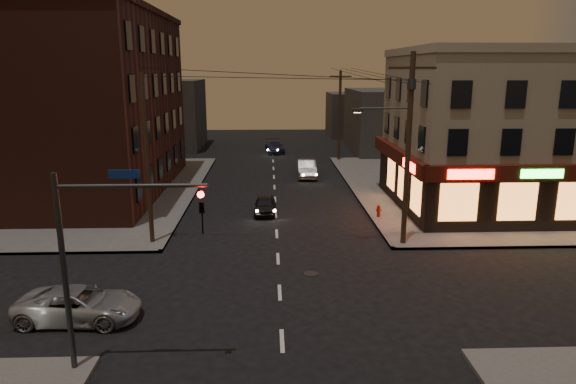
{
  "coord_description": "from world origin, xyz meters",
  "views": [
    {
      "loc": [
        -0.39,
        -20.28,
        9.32
      ],
      "look_at": [
        0.54,
        5.06,
        3.2
      ],
      "focal_mm": 32.0,
      "sensor_mm": 36.0,
      "label": 1
    }
  ],
  "objects_px": {
    "sedan_mid": "(307,169)",
    "sedan_near": "(265,205)",
    "suv_cross": "(79,305)",
    "fire_hydrant": "(379,210)",
    "sedan_far": "(275,147)"
  },
  "relations": [
    {
      "from": "sedan_near",
      "to": "fire_hydrant",
      "type": "bearing_deg",
      "value": -10.39
    },
    {
      "from": "sedan_mid",
      "to": "sedan_far",
      "type": "relative_size",
      "value": 0.97
    },
    {
      "from": "sedan_far",
      "to": "fire_hydrant",
      "type": "xyz_separation_m",
      "value": [
        6.28,
        -26.75,
        -0.1
      ]
    },
    {
      "from": "sedan_mid",
      "to": "fire_hydrant",
      "type": "bearing_deg",
      "value": -72.68
    },
    {
      "from": "sedan_mid",
      "to": "sedan_near",
      "type": "bearing_deg",
      "value": -105.21
    },
    {
      "from": "suv_cross",
      "to": "sedan_mid",
      "type": "relative_size",
      "value": 1.02
    },
    {
      "from": "sedan_near",
      "to": "fire_hydrant",
      "type": "relative_size",
      "value": 4.39
    },
    {
      "from": "suv_cross",
      "to": "sedan_far",
      "type": "bearing_deg",
      "value": -8.01
    },
    {
      "from": "suv_cross",
      "to": "fire_hydrant",
      "type": "xyz_separation_m",
      "value": [
        14.14,
        12.96,
        -0.06
      ]
    },
    {
      "from": "sedan_mid",
      "to": "fire_hydrant",
      "type": "relative_size",
      "value": 5.77
    },
    {
      "from": "sedan_near",
      "to": "sedan_mid",
      "type": "bearing_deg",
      "value": 74.49
    },
    {
      "from": "sedan_near",
      "to": "fire_hydrant",
      "type": "distance_m",
      "value": 7.37
    },
    {
      "from": "fire_hydrant",
      "to": "suv_cross",
      "type": "bearing_deg",
      "value": -137.51
    },
    {
      "from": "sedan_near",
      "to": "fire_hydrant",
      "type": "xyz_separation_m",
      "value": [
        7.2,
        -1.55,
        -0.01
      ]
    },
    {
      "from": "sedan_near",
      "to": "sedan_far",
      "type": "relative_size",
      "value": 0.74
    }
  ]
}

